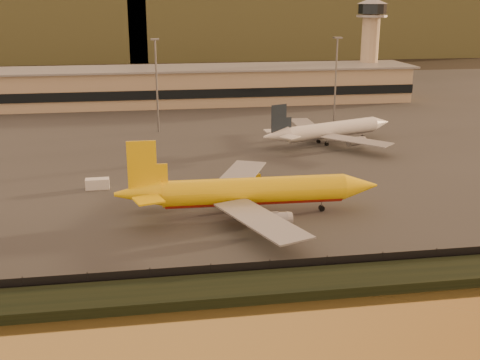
% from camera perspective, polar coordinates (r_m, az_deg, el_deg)
% --- Properties ---
extents(ground, '(900.00, 900.00, 0.00)m').
position_cam_1_polar(ground, '(93.99, -0.02, -5.80)').
color(ground, black).
rests_on(ground, ground).
extents(embankment, '(320.00, 7.00, 1.40)m').
position_cam_1_polar(embankment, '(78.53, 1.99, -10.10)').
color(embankment, black).
rests_on(embankment, ground).
extents(tarmac, '(320.00, 220.00, 0.20)m').
position_cam_1_polar(tarmac, '(184.64, -4.76, 5.65)').
color(tarmac, '#2D2D2D').
rests_on(tarmac, ground).
extents(perimeter_fence, '(300.00, 0.05, 2.20)m').
position_cam_1_polar(perimeter_fence, '(81.78, 1.45, -8.46)').
color(perimeter_fence, black).
rests_on(perimeter_fence, tarmac).
extents(terminal_building, '(202.00, 25.00, 12.60)m').
position_cam_1_polar(terminal_building, '(213.19, -9.41, 8.69)').
color(terminal_building, tan).
rests_on(terminal_building, tarmac).
extents(control_tower, '(11.20, 11.20, 35.50)m').
position_cam_1_polar(control_tower, '(232.61, 12.26, 13.05)').
color(control_tower, tan).
rests_on(control_tower, tarmac).
extents(apron_light_masts, '(152.20, 12.20, 25.40)m').
position_cam_1_polar(apron_light_masts, '(164.37, 0.98, 9.80)').
color(apron_light_masts, slate).
rests_on(apron_light_masts, tarmac).
extents(distant_hills, '(470.00, 160.00, 70.00)m').
position_cam_1_polar(distant_hills, '(425.56, -10.56, 16.13)').
color(distant_hills, brown).
rests_on(distant_hills, ground).
extents(dhl_cargo_jet, '(45.66, 44.84, 13.67)m').
position_cam_1_polar(dhl_cargo_jet, '(103.18, 0.91, -1.15)').
color(dhl_cargo_jet, yellow).
rests_on(dhl_cargo_jet, tarmac).
extents(white_narrowbody_jet, '(38.41, 36.33, 11.43)m').
position_cam_1_polar(white_narrowbody_jet, '(155.62, 8.50, 4.68)').
color(white_narrowbody_jet, silver).
rests_on(white_narrowbody_jet, tarmac).
extents(gse_vehicle_yellow, '(4.50, 2.44, 1.93)m').
position_cam_1_polar(gse_vehicle_yellow, '(121.45, 0.88, 0.14)').
color(gse_vehicle_yellow, yellow).
rests_on(gse_vehicle_yellow, tarmac).
extents(gse_vehicle_white, '(4.61, 2.16, 2.05)m').
position_cam_1_polar(gse_vehicle_white, '(121.16, -13.37, -0.34)').
color(gse_vehicle_white, silver).
rests_on(gse_vehicle_white, tarmac).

